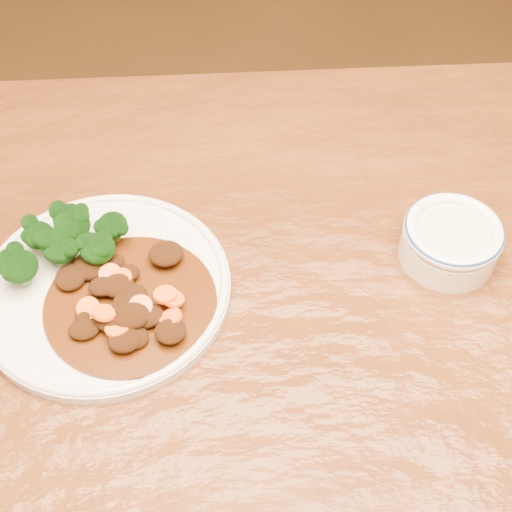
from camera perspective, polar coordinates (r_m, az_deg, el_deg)
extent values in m
cube|color=#5D2E10|center=(0.78, 5.96, -6.60)|extent=(1.54, 0.97, 0.04)
cylinder|color=silver|center=(0.80, -11.95, -2.59)|extent=(0.28, 0.28, 0.01)
torus|color=silver|center=(0.79, -12.02, -2.33)|extent=(0.27, 0.27, 0.01)
cylinder|color=#5B8645|center=(0.84, -14.37, 1.95)|extent=(0.01, 0.01, 0.02)
ellipsoid|color=black|center=(0.83, -14.65, 2.90)|extent=(0.04, 0.04, 0.03)
cylinder|color=#5B8645|center=(0.82, -15.06, -0.24)|extent=(0.01, 0.01, 0.02)
ellipsoid|color=black|center=(0.80, -15.37, 0.73)|extent=(0.04, 0.04, 0.03)
cylinder|color=#5B8645|center=(0.84, -16.67, 0.73)|extent=(0.01, 0.01, 0.02)
ellipsoid|color=black|center=(0.82, -16.97, 1.59)|extent=(0.03, 0.03, 0.03)
cylinder|color=#5B8645|center=(0.83, -11.21, 1.57)|extent=(0.01, 0.01, 0.02)
ellipsoid|color=black|center=(0.81, -11.41, 2.45)|extent=(0.03, 0.03, 0.03)
cylinder|color=#5B8645|center=(0.81, -12.31, -0.36)|extent=(0.01, 0.01, 0.02)
ellipsoid|color=black|center=(0.79, -12.56, 0.59)|extent=(0.04, 0.04, 0.03)
cylinder|color=#5B8645|center=(0.81, -18.03, -1.72)|extent=(0.01, 0.01, 0.02)
ellipsoid|color=black|center=(0.80, -18.40, -0.79)|extent=(0.04, 0.04, 0.03)
cylinder|color=#5B8645|center=(0.83, -14.24, 1.33)|extent=(0.01, 0.01, 0.02)
ellipsoid|color=black|center=(0.82, -14.52, 2.30)|extent=(0.04, 0.04, 0.03)
cylinder|color=#482007|center=(0.77, -9.99, -3.75)|extent=(0.18, 0.18, 0.00)
ellipsoid|color=black|center=(0.78, -10.16, -1.33)|extent=(0.02, 0.02, 0.01)
ellipsoid|color=black|center=(0.75, -13.60, -5.74)|extent=(0.03, 0.03, 0.02)
ellipsoid|color=black|center=(0.75, -11.42, -4.83)|extent=(0.04, 0.04, 0.02)
ellipsoid|color=black|center=(0.77, -10.98, -2.35)|extent=(0.03, 0.03, 0.02)
ellipsoid|color=black|center=(0.73, -10.48, -6.63)|extent=(0.03, 0.03, 0.02)
ellipsoid|color=black|center=(0.76, -9.70, -3.04)|extent=(0.03, 0.03, 0.01)
ellipsoid|color=black|center=(0.77, -12.17, -2.41)|extent=(0.03, 0.02, 0.02)
ellipsoid|color=black|center=(0.74, -9.94, -4.72)|extent=(0.04, 0.03, 0.02)
ellipsoid|color=black|center=(0.75, -8.69, -4.72)|extent=(0.03, 0.03, 0.02)
ellipsoid|color=black|center=(0.78, -11.52, -2.09)|extent=(0.02, 0.02, 0.01)
ellipsoid|color=black|center=(0.80, -13.12, -0.45)|extent=(0.03, 0.03, 0.02)
ellipsoid|color=black|center=(0.80, -13.06, -0.84)|extent=(0.04, 0.04, 0.02)
ellipsoid|color=black|center=(0.76, -13.48, -4.61)|extent=(0.02, 0.02, 0.01)
ellipsoid|color=black|center=(0.79, -7.22, 0.19)|extent=(0.04, 0.04, 0.02)
ellipsoid|color=black|center=(0.80, -14.62, -1.65)|extent=(0.03, 0.04, 0.02)
ellipsoid|color=black|center=(0.80, -11.45, -0.54)|extent=(0.03, 0.03, 0.01)
ellipsoid|color=black|center=(0.76, -10.35, -3.62)|extent=(0.03, 0.03, 0.01)
ellipsoid|color=black|center=(0.74, -9.57, -6.47)|extent=(0.03, 0.03, 0.01)
ellipsoid|color=black|center=(0.73, -6.86, -6.01)|extent=(0.03, 0.03, 0.02)
cylinder|color=#FB510D|center=(0.74, -6.83, -4.91)|extent=(0.03, 0.03, 0.02)
cylinder|color=#FB510D|center=(0.78, -11.59, -1.44)|extent=(0.03, 0.03, 0.02)
cylinder|color=#FB510D|center=(0.75, -6.68, -3.39)|extent=(0.03, 0.03, 0.02)
cylinder|color=#FB510D|center=(0.74, -11.05, -5.74)|extent=(0.03, 0.03, 0.01)
cylinder|color=#FB510D|center=(0.74, -9.21, -3.98)|extent=(0.03, 0.03, 0.01)
cylinder|color=#FB510D|center=(0.75, -7.29, -3.08)|extent=(0.03, 0.03, 0.01)
cylinder|color=#FB510D|center=(0.76, -13.27, -4.09)|extent=(0.03, 0.03, 0.02)
cylinder|color=#FB510D|center=(0.74, -12.05, -4.47)|extent=(0.03, 0.03, 0.01)
cylinder|color=#FB510D|center=(0.78, -10.75, -1.76)|extent=(0.03, 0.03, 0.01)
cylinder|color=white|center=(0.83, 15.18, 0.81)|extent=(0.11, 0.11, 0.04)
cylinder|color=silver|center=(0.82, 15.49, 1.78)|extent=(0.08, 0.08, 0.01)
torus|color=white|center=(0.82, 15.54, 1.95)|extent=(0.11, 0.11, 0.01)
torus|color=navy|center=(0.81, 15.60, 2.12)|extent=(0.11, 0.11, 0.01)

